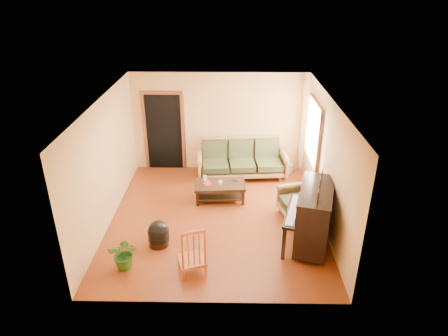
{
  "coord_description": "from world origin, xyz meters",
  "views": [
    {
      "loc": [
        0.29,
        -7.33,
        4.75
      ],
      "look_at": [
        0.16,
        0.2,
        1.1
      ],
      "focal_mm": 32.0,
      "sensor_mm": 36.0,
      "label": 1
    }
  ],
  "objects_px": {
    "armchair": "(300,199)",
    "footstool": "(159,236)",
    "piano": "(314,218)",
    "potted_plant": "(125,254)",
    "sofa": "(242,160)",
    "red_chair": "(191,249)",
    "ceramic_crock": "(289,168)",
    "coffee_table": "(220,192)"
  },
  "relations": [
    {
      "from": "sofa",
      "to": "piano",
      "type": "relative_size",
      "value": 1.64
    },
    {
      "from": "sofa",
      "to": "ceramic_crock",
      "type": "height_order",
      "value": "sofa"
    },
    {
      "from": "coffee_table",
      "to": "ceramic_crock",
      "type": "bearing_deg",
      "value": 38.91
    },
    {
      "from": "sofa",
      "to": "armchair",
      "type": "relative_size",
      "value": 2.49
    },
    {
      "from": "piano",
      "to": "red_chair",
      "type": "height_order",
      "value": "piano"
    },
    {
      "from": "sofa",
      "to": "footstool",
      "type": "relative_size",
      "value": 5.54
    },
    {
      "from": "piano",
      "to": "red_chair",
      "type": "distance_m",
      "value": 2.4
    },
    {
      "from": "armchair",
      "to": "piano",
      "type": "bearing_deg",
      "value": -100.72
    },
    {
      "from": "ceramic_crock",
      "to": "armchair",
      "type": "bearing_deg",
      "value": -92.04
    },
    {
      "from": "ceramic_crock",
      "to": "potted_plant",
      "type": "xyz_separation_m",
      "value": [
        -3.43,
        -3.89,
        0.18
      ]
    },
    {
      "from": "footstool",
      "to": "red_chair",
      "type": "bearing_deg",
      "value": -46.89
    },
    {
      "from": "piano",
      "to": "red_chair",
      "type": "relative_size",
      "value": 1.43
    },
    {
      "from": "sofa",
      "to": "piano",
      "type": "distance_m",
      "value": 3.17
    },
    {
      "from": "sofa",
      "to": "potted_plant",
      "type": "distance_m",
      "value": 4.22
    },
    {
      "from": "sofa",
      "to": "red_chair",
      "type": "height_order",
      "value": "sofa"
    },
    {
      "from": "armchair",
      "to": "ceramic_crock",
      "type": "relative_size",
      "value": 3.92
    },
    {
      "from": "sofa",
      "to": "piano",
      "type": "bearing_deg",
      "value": -71.04
    },
    {
      "from": "footstool",
      "to": "red_chair",
      "type": "distance_m",
      "value": 1.08
    },
    {
      "from": "footstool",
      "to": "ceramic_crock",
      "type": "height_order",
      "value": "footstool"
    },
    {
      "from": "piano",
      "to": "potted_plant",
      "type": "bearing_deg",
      "value": -152.33
    },
    {
      "from": "armchair",
      "to": "footstool",
      "type": "distance_m",
      "value": 3.06
    },
    {
      "from": "sofa",
      "to": "red_chair",
      "type": "bearing_deg",
      "value": -109.66
    },
    {
      "from": "sofa",
      "to": "armchair",
      "type": "xyz_separation_m",
      "value": [
        1.19,
        -1.92,
        -0.03
      ]
    },
    {
      "from": "coffee_table",
      "to": "piano",
      "type": "bearing_deg",
      "value": -42.82
    },
    {
      "from": "piano",
      "to": "red_chair",
      "type": "bearing_deg",
      "value": -144.34
    },
    {
      "from": "footstool",
      "to": "coffee_table",
      "type": "bearing_deg",
      "value": 57.06
    },
    {
      "from": "coffee_table",
      "to": "piano",
      "type": "relative_size",
      "value": 0.83
    },
    {
      "from": "sofa",
      "to": "red_chair",
      "type": "xyz_separation_m",
      "value": [
        -0.96,
        -3.71,
        -0.0
      ]
    },
    {
      "from": "coffee_table",
      "to": "ceramic_crock",
      "type": "xyz_separation_m",
      "value": [
        1.81,
        1.46,
        -0.09
      ]
    },
    {
      "from": "armchair",
      "to": "red_chair",
      "type": "bearing_deg",
      "value": -156.84
    },
    {
      "from": "piano",
      "to": "potted_plant",
      "type": "xyz_separation_m",
      "value": [
        -3.45,
        -0.73,
        -0.32
      ]
    },
    {
      "from": "piano",
      "to": "potted_plant",
      "type": "distance_m",
      "value": 3.54
    },
    {
      "from": "coffee_table",
      "to": "footstool",
      "type": "height_order",
      "value": "coffee_table"
    },
    {
      "from": "armchair",
      "to": "red_chair",
      "type": "xyz_separation_m",
      "value": [
        -2.16,
        -1.78,
        0.03
      ]
    },
    {
      "from": "sofa",
      "to": "coffee_table",
      "type": "distance_m",
      "value": 1.34
    },
    {
      "from": "footstool",
      "to": "red_chair",
      "type": "relative_size",
      "value": 0.42
    },
    {
      "from": "armchair",
      "to": "footstool",
      "type": "relative_size",
      "value": 2.22
    },
    {
      "from": "sofa",
      "to": "coffee_table",
      "type": "height_order",
      "value": "sofa"
    },
    {
      "from": "piano",
      "to": "potted_plant",
      "type": "height_order",
      "value": "piano"
    },
    {
      "from": "red_chair",
      "to": "ceramic_crock",
      "type": "distance_m",
      "value": 4.58
    },
    {
      "from": "coffee_table",
      "to": "potted_plant",
      "type": "xyz_separation_m",
      "value": [
        -1.62,
        -2.43,
        0.08
      ]
    },
    {
      "from": "footstool",
      "to": "armchair",
      "type": "bearing_deg",
      "value": 19.59
    }
  ]
}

